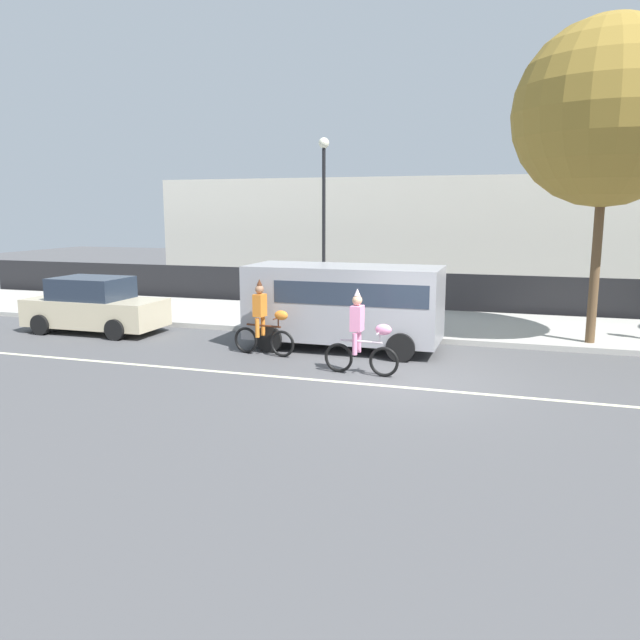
{
  "coord_description": "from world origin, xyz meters",
  "views": [
    {
      "loc": [
        2.13,
        -12.82,
        3.6
      ],
      "look_at": [
        -2.32,
        1.2,
        1.0
      ],
      "focal_mm": 35.0,
      "sensor_mm": 36.0,
      "label": 1
    }
  ],
  "objects_px": {
    "parade_cyclist_pink": "(362,337)",
    "parade_cyclist_orange": "(264,322)",
    "parked_van_grey": "(347,300)",
    "parked_car_beige": "(95,306)",
    "street_lamp_post": "(324,199)"
  },
  "relations": [
    {
      "from": "parade_cyclist_pink",
      "to": "parade_cyclist_orange",
      "type": "bearing_deg",
      "value": 158.36
    },
    {
      "from": "parked_van_grey",
      "to": "parade_cyclist_pink",
      "type": "bearing_deg",
      "value": -67.52
    },
    {
      "from": "parade_cyclist_orange",
      "to": "parade_cyclist_pink",
      "type": "xyz_separation_m",
      "value": [
        2.78,
        -1.1,
        0.0
      ]
    },
    {
      "from": "parked_van_grey",
      "to": "parked_car_beige",
      "type": "xyz_separation_m",
      "value": [
        -7.75,
        -0.08,
        -0.5
      ]
    },
    {
      "from": "parade_cyclist_pink",
      "to": "parked_car_beige",
      "type": "distance_m",
      "value": 9.08
    },
    {
      "from": "parade_cyclist_pink",
      "to": "parked_van_grey",
      "type": "height_order",
      "value": "parked_van_grey"
    },
    {
      "from": "parked_van_grey",
      "to": "street_lamp_post",
      "type": "distance_m",
      "value": 6.3
    },
    {
      "from": "street_lamp_post",
      "to": "parade_cyclist_pink",
      "type": "bearing_deg",
      "value": -66.96
    },
    {
      "from": "parade_cyclist_orange",
      "to": "parked_car_beige",
      "type": "xyz_separation_m",
      "value": [
        -5.98,
        1.28,
        -0.06
      ]
    },
    {
      "from": "parade_cyclist_orange",
      "to": "parade_cyclist_pink",
      "type": "height_order",
      "value": "same"
    },
    {
      "from": "parked_car_beige",
      "to": "street_lamp_post",
      "type": "relative_size",
      "value": 0.7
    },
    {
      "from": "parked_van_grey",
      "to": "parade_cyclist_orange",
      "type": "bearing_deg",
      "value": -142.43
    },
    {
      "from": "parade_cyclist_pink",
      "to": "street_lamp_post",
      "type": "bearing_deg",
      "value": 113.04
    },
    {
      "from": "parade_cyclist_orange",
      "to": "parade_cyclist_pink",
      "type": "distance_m",
      "value": 2.99
    },
    {
      "from": "parade_cyclist_orange",
      "to": "parked_van_grey",
      "type": "relative_size",
      "value": 0.38
    }
  ]
}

